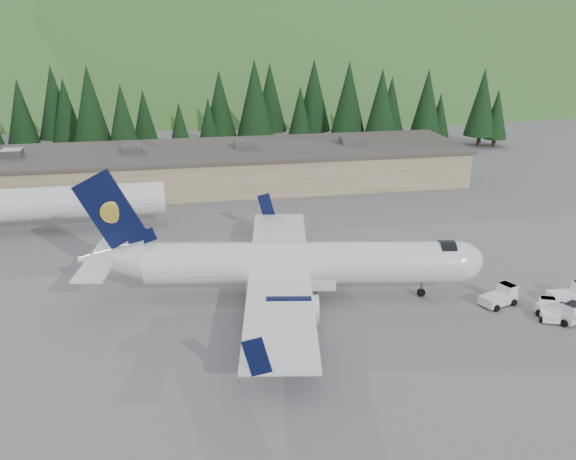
# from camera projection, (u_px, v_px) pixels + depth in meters

# --- Properties ---
(ground) EXTENTS (600.00, 600.00, 0.00)m
(ground) POSITION_uv_depth(u_px,v_px,m) (301.00, 297.00, 54.44)
(ground) COLOR slate
(airliner) EXTENTS (33.84, 31.92, 11.25)m
(airliner) POSITION_uv_depth(u_px,v_px,m) (290.00, 264.00, 53.44)
(airliner) COLOR white
(airliner) RESTS_ON ground
(second_airliner) EXTENTS (27.50, 11.00, 10.05)m
(second_airliner) POSITION_uv_depth(u_px,v_px,m) (34.00, 203.00, 69.30)
(second_airliner) COLOR white
(second_airliner) RESTS_ON ground
(baggage_tug_a) EXTENTS (3.40, 2.65, 1.63)m
(baggage_tug_a) POSITION_uv_depth(u_px,v_px,m) (501.00, 296.00, 52.90)
(baggage_tug_a) COLOR white
(baggage_tug_a) RESTS_ON ground
(baggage_tug_b) EXTENTS (3.32, 2.09, 1.73)m
(baggage_tug_b) POSITION_uv_depth(u_px,v_px,m) (573.00, 294.00, 53.09)
(baggage_tug_b) COLOR white
(baggage_tug_b) RESTS_ON ground
(baggage_tug_c) EXTENTS (2.25, 2.86, 1.37)m
(baggage_tug_c) POSITION_uv_depth(u_px,v_px,m) (548.00, 310.00, 50.74)
(baggage_tug_c) COLOR white
(baggage_tug_c) RESTS_ON ground
(terminal_building) EXTENTS (71.00, 17.00, 6.10)m
(terminal_building) POSITION_uv_depth(u_px,v_px,m) (208.00, 167.00, 87.95)
(terminal_building) COLOR #8F725A
(terminal_building) RESTS_ON ground
(baggage_tug_d) EXTENTS (2.93, 3.60, 1.72)m
(baggage_tug_d) POSITION_uv_depth(u_px,v_px,m) (562.00, 311.00, 50.14)
(baggage_tug_d) COLOR white
(baggage_tug_d) RESTS_ON ground
(ramp_worker) EXTENTS (0.66, 0.47, 1.72)m
(ramp_worker) POSITION_uv_depth(u_px,v_px,m) (462.00, 275.00, 56.84)
(ramp_worker) COLOR #EAB200
(ramp_worker) RESTS_ON ground
(tree_line) EXTENTS (111.97, 18.00, 14.03)m
(tree_line) POSITION_uv_depth(u_px,v_px,m) (175.00, 107.00, 107.18)
(tree_line) COLOR black
(tree_line) RESTS_ON ground
(hills) EXTENTS (614.00, 330.00, 300.00)m
(hills) POSITION_uv_depth(u_px,v_px,m) (320.00, 262.00, 283.49)
(hills) COLOR #376627
(hills) RESTS_ON ground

